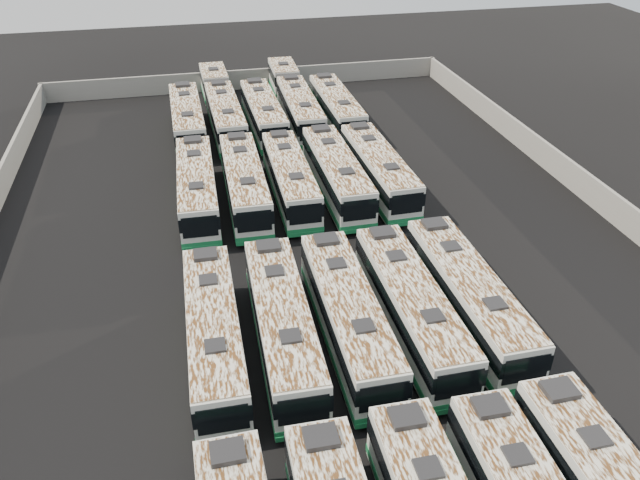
% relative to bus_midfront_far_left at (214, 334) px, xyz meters
% --- Properties ---
extents(ground, '(140.00, 140.00, 0.00)m').
position_rel_bus_midfront_far_left_xyz_m(ground, '(7.42, 8.59, -1.81)').
color(ground, black).
rests_on(ground, ground).
extents(perimeter_wall, '(45.20, 73.20, 2.20)m').
position_rel_bus_midfront_far_left_xyz_m(perimeter_wall, '(7.42, 8.59, -0.71)').
color(perimeter_wall, gray).
rests_on(perimeter_wall, ground).
extents(bus_midfront_far_left, '(2.81, 12.62, 3.55)m').
position_rel_bus_midfront_far_left_xyz_m(bus_midfront_far_left, '(0.00, 0.00, 0.00)').
color(bus_midfront_far_left, beige).
rests_on(bus_midfront_far_left, ground).
extents(bus_midfront_left, '(3.03, 12.94, 3.63)m').
position_rel_bus_midfront_far_left_xyz_m(bus_midfront_left, '(3.63, -0.14, 0.04)').
color(bus_midfront_left, beige).
rests_on(bus_midfront_left, ground).
extents(bus_midfront_center, '(2.78, 12.90, 3.63)m').
position_rel_bus_midfront_far_left_xyz_m(bus_midfront_center, '(7.23, -0.18, 0.04)').
color(bus_midfront_center, beige).
rests_on(bus_midfront_center, ground).
extents(bus_midfront_right, '(2.81, 12.93, 3.64)m').
position_rel_bus_midfront_far_left_xyz_m(bus_midfront_right, '(10.83, -0.20, 0.05)').
color(bus_midfront_right, beige).
rests_on(bus_midfront_right, ground).
extents(bus_midfront_far_right, '(2.86, 12.99, 3.65)m').
position_rel_bus_midfront_far_left_xyz_m(bus_midfront_far_right, '(14.32, 0.03, 0.05)').
color(bus_midfront_far_right, beige).
rests_on(bus_midfront_far_right, ground).
extents(bus_midback_far_left, '(3.01, 12.97, 3.64)m').
position_rel_bus_midfront_far_left_xyz_m(bus_midback_far_left, '(0.09, 17.01, 0.05)').
color(bus_midback_far_left, beige).
rests_on(bus_midback_far_left, ground).
extents(bus_midback_left, '(2.95, 12.99, 3.65)m').
position_rel_bus_midfront_far_left_xyz_m(bus_midback_left, '(3.67, 16.95, 0.05)').
color(bus_midback_left, beige).
rests_on(bus_midback_left, ground).
extents(bus_midback_center, '(2.81, 12.58, 3.54)m').
position_rel_bus_midfront_far_left_xyz_m(bus_midback_center, '(7.21, 17.07, -0.01)').
color(bus_midback_center, beige).
rests_on(bus_midback_center, ground).
extents(bus_midback_right, '(2.81, 13.08, 3.68)m').
position_rel_bus_midfront_far_left_xyz_m(bus_midback_right, '(10.86, 16.89, 0.07)').
color(bus_midback_right, beige).
rests_on(bus_midback_right, ground).
extents(bus_midback_far_right, '(2.94, 12.89, 3.62)m').
position_rel_bus_midfront_far_left_xyz_m(bus_midback_far_right, '(14.31, 16.99, 0.04)').
color(bus_midback_far_right, beige).
rests_on(bus_midback_far_right, ground).
extents(bus_back_far_left, '(2.91, 13.08, 3.68)m').
position_rel_bus_midfront_far_left_xyz_m(bus_back_far_left, '(0.01, 31.34, 0.07)').
color(bus_back_far_left, beige).
rests_on(bus_back_far_left, ground).
extents(bus_back_left, '(3.09, 19.97, 3.61)m').
position_rel_bus_midfront_far_left_xyz_m(bus_back_left, '(3.52, 34.79, 0.03)').
color(bus_back_left, beige).
rests_on(bus_back_left, ground).
extents(bus_back_center, '(2.91, 12.87, 3.62)m').
position_rel_bus_midfront_far_left_xyz_m(bus_back_center, '(7.23, 31.28, 0.03)').
color(bus_back_center, beige).
rests_on(bus_back_center, ground).
extents(bus_back_right, '(3.18, 20.11, 3.64)m').
position_rel_bus_midfront_far_left_xyz_m(bus_back_right, '(10.92, 34.94, 0.04)').
color(bus_back_right, beige).
rests_on(bus_back_right, ground).
extents(bus_back_far_right, '(2.73, 12.89, 3.64)m').
position_rel_bus_midfront_far_left_xyz_m(bus_back_far_right, '(14.44, 31.25, 0.04)').
color(bus_back_far_right, beige).
rests_on(bus_back_far_right, ground).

